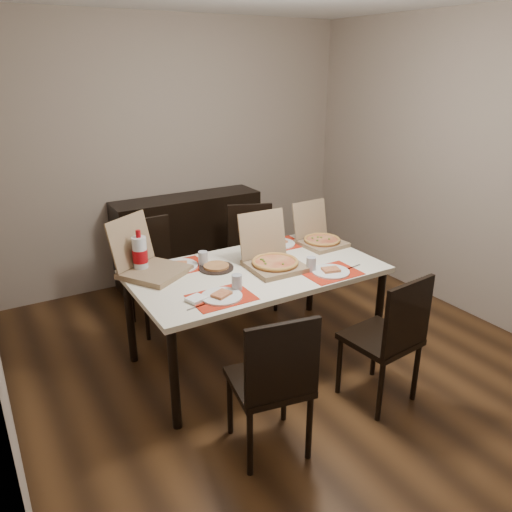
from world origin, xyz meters
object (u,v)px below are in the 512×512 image
chair_near_left (274,380)px  chair_near_right (390,335)px  dining_table (256,277)px  soda_bottle (140,255)px  sideboard (189,239)px  pizza_box_center (273,260)px  dip_bowl (262,256)px  chair_far_right (252,251)px  chair_far_left (153,268)px

chair_near_left → chair_near_right: size_ratio=1.00×
dining_table → soda_bottle: (-0.74, 0.36, 0.20)m
sideboard → dining_table: size_ratio=0.83×
pizza_box_center → dip_bowl: pizza_box_center is taller
pizza_box_center → soda_bottle: (-0.86, 0.40, 0.08)m
chair_far_right → dip_bowl: 0.83m
chair_near_left → sideboard: bearing=76.8°
pizza_box_center → soda_bottle: pizza_box_center is taller
chair_near_right → pizza_box_center: bearing=111.6°
chair_far_left → chair_near_right: bearing=-63.3°
chair_near_left → soda_bottle: bearing=103.1°
dining_table → dip_bowl: bearing=47.6°
sideboard → pizza_box_center: bearing=-91.6°
chair_near_left → chair_far_left: size_ratio=1.00×
chair_near_right → pizza_box_center: 0.99m
sideboard → chair_far_right: 0.84m
chair_far_left → chair_far_right: same height
dip_bowl → pizza_box_center: bearing=-98.0°
sideboard → chair_near_right: bearing=-83.4°
pizza_box_center → dip_bowl: size_ratio=3.19×
pizza_box_center → chair_far_right: bearing=68.8°
dining_table → chair_far_right: chair_far_right is taller
soda_bottle → dining_table: bearing=-25.8°
chair_far_left → pizza_box_center: size_ratio=2.15×
chair_near_left → chair_far_right: 2.04m
dining_table → soda_bottle: bearing=154.2°
chair_near_left → chair_near_right: 0.91m
sideboard → chair_far_right: chair_far_right is taller
chair_far_left → pizza_box_center: pizza_box_center is taller
sideboard → dip_bowl: size_ratio=11.04×
chair_near_right → chair_near_left: bearing=-178.3°
chair_far_right → pizza_box_center: (-0.36, -0.92, 0.30)m
chair_near_left → pizza_box_center: (0.56, 0.90, 0.30)m
sideboard → pizza_box_center: size_ratio=3.46×
pizza_box_center → dining_table: bearing=162.7°
chair_near_left → chair_far_left: 1.88m
dining_table → chair_far_right: (0.48, 0.89, -0.17)m
chair_near_left → chair_far_right: same height
sideboard → soda_bottle: soda_bottle is taller
chair_far_right → chair_near_right: bearing=-90.4°
chair_near_left → chair_near_right: same height
chair_far_right → sideboard: bearing=111.9°
dip_bowl → soda_bottle: soda_bottle is taller
chair_near_left → soda_bottle: size_ratio=2.91×
soda_bottle → sideboard: bearing=54.9°
chair_near_right → chair_far_left: size_ratio=1.00×
dining_table → pizza_box_center: 0.18m
chair_near_right → dip_bowl: size_ratio=6.84×
dining_table → chair_far_right: 1.02m
dip_bowl → sideboard: bearing=89.3°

